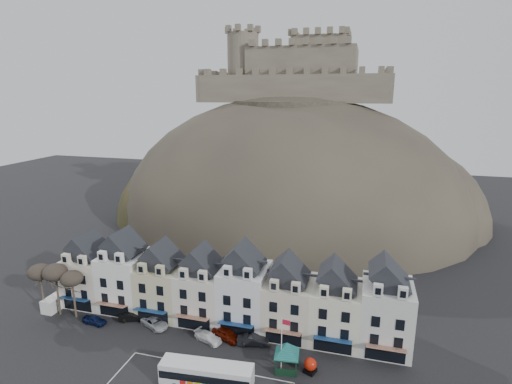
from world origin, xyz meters
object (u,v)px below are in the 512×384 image
red_buoy (310,365)px  white_van (56,302)px  car_black (132,316)px  bus (207,374)px  bus_shelter (287,349)px  car_charcoal (253,340)px  car_silver (155,323)px  car_white (208,337)px  flagpole (282,341)px  car_maroon (226,334)px  car_navy (94,320)px

red_buoy → white_van: (-42.55, 4.54, 0.07)m
white_van → car_black: white_van is taller
bus → red_buoy: 13.08m
bus_shelter → car_charcoal: size_ratio=1.38×
white_van → car_silver: white_van is taller
car_charcoal → car_black: bearing=74.0°
car_white → car_charcoal: (6.40, 0.89, 0.10)m
car_white → red_buoy: bearing=-79.5°
white_van → car_white: (27.55, -1.83, -0.47)m
flagpole → car_maroon: 10.90m
flagpole → white_van: flagpole is taller
bus → car_silver: 15.94m
car_maroon → car_charcoal: 4.01m
red_buoy → flagpole: flagpole is taller
bus_shelter → car_white: (-12.02, 2.99, -2.43)m
flagpole → car_white: flagpole is taller
car_white → car_navy: bearing=112.5°
car_navy → car_black: (5.13, 2.39, 0.04)m
car_silver → car_white: car_silver is taller
car_black → white_van: bearing=68.6°
bus_shelter → car_silver: size_ratio=1.31×
car_white → car_charcoal: bearing=-61.3°
car_silver → car_white: (9.20, -1.21, -0.03)m
red_buoy → car_white: bearing=169.8°
bus → car_silver: (-12.53, 9.79, -1.09)m
bus_shelter → red_buoy: size_ratio=3.06×
car_silver → car_charcoal: size_ratio=1.05×
red_buoy → car_black: size_ratio=0.48×
car_white → bus_shelter: bearing=-83.2°
red_buoy → car_charcoal: (-8.60, 3.61, -0.30)m
red_buoy → car_black: red_buoy is taller
car_white → white_van: bearing=107.0°
bus → bus_shelter: 10.41m
bus_shelter → white_van: 39.91m
car_navy → car_maroon: car_maroon is taller
bus → bus_shelter: bearing=27.9°
car_silver → car_charcoal: car_charcoal is taller
car_maroon → car_black: bearing=109.4°
red_buoy → bus_shelter: bearing=-174.6°
car_black → car_charcoal: car_charcoal is taller
car_navy → car_black: bearing=-59.9°
car_white → car_maroon: 2.65m
white_van → car_maroon: size_ratio=1.04×
car_maroon → bus_shelter: bearing=-91.1°
car_white → car_maroon: size_ratio=0.94×
car_maroon → car_charcoal: size_ratio=1.04×
flagpole → car_black: flagpole is taller
car_navy → car_silver: car_silver is taller
bus → car_charcoal: size_ratio=2.56×
car_white → bus: bearing=-138.0°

